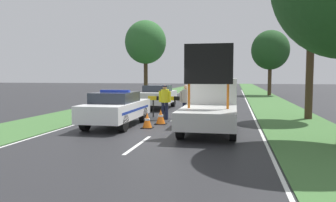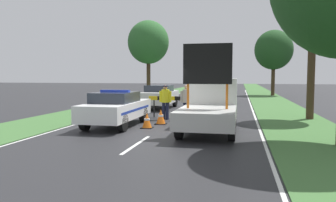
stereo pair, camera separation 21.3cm
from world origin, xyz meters
name	(u,v)px [view 1 (the left image)]	position (x,y,z in m)	size (l,w,h in m)	color
ground_plane	(157,131)	(0.00, 0.00, 0.00)	(160.00, 160.00, 0.00)	#28282B
lane_markings	(192,106)	(0.00, 11.11, 0.00)	(8.25, 57.68, 0.01)	silver
grass_verge_left	(147,97)	(-5.87, 20.00, 0.01)	(3.39, 120.00, 0.03)	#427038
grass_verge_right	(265,99)	(5.87, 20.00, 0.01)	(3.39, 120.00, 0.03)	#427038
police_car	(116,108)	(-2.09, 0.94, 0.80)	(1.87, 4.71, 1.61)	white
work_truck	(211,104)	(2.09, 0.79, 1.05)	(2.07, 5.24, 3.39)	white
road_barrier	(174,100)	(-0.11, 4.29, 0.94)	(2.83, 0.08, 1.14)	black
police_officer	(165,99)	(-0.44, 3.49, 1.05)	(0.63, 0.40, 1.76)	#191E38
pedestrian_civilian	(186,99)	(0.65, 3.52, 1.04)	(0.64, 0.41, 1.78)	#191E38
traffic_cone_near_police	(147,121)	(-0.59, 0.64, 0.33)	(0.48, 0.48, 0.66)	black
traffic_cone_centre_front	(192,110)	(0.69, 5.66, 0.27)	(0.39, 0.39, 0.54)	black
traffic_cone_near_truck	(225,114)	(2.60, 3.89, 0.32)	(0.46, 0.46, 0.64)	black
traffic_cone_behind_barrier	(161,117)	(-0.29, 1.87, 0.34)	(0.50, 0.50, 0.69)	black
queued_car_van_white	(158,96)	(-2.09, 8.97, 0.85)	(1.80, 4.53, 1.60)	silver
queued_car_suv_grey	(221,92)	(1.86, 15.12, 0.87)	(1.84, 4.40, 1.66)	slate
roadside_tree_near_left	(270,50)	(6.87, 25.80, 5.09)	(4.19, 4.19, 7.32)	#42301E
roadside_tree_near_right	(312,13)	(6.75, 5.07, 5.36)	(3.00, 3.00, 7.00)	#42301E
roadside_tree_mid_left	(146,42)	(-6.06, 20.21, 5.66)	(4.24, 4.24, 7.91)	#42301E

